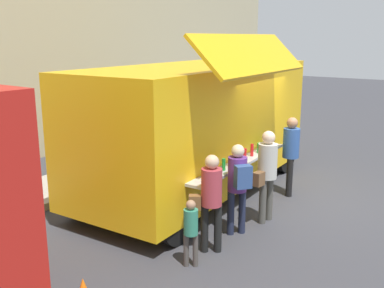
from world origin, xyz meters
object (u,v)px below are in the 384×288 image
Objects in this scene: customer_mid_with_backpack at (238,181)px; food_truck_main at (199,124)px; customer_extra_browsing at (291,149)px; trash_bin at (204,130)px; customer_front_ordering at (267,169)px; child_near_queue at (191,227)px; customer_rear_waiting at (211,195)px.

food_truck_main is at bearing -0.78° from customer_mid_with_backpack.
food_truck_main reaches higher than customer_extra_browsing.
food_truck_main is 3.94× the size of customer_mid_with_backpack.
trash_bin is at bearing -12.98° from customer_mid_with_backpack.
customer_mid_with_backpack is (-1.49, -1.83, -0.55)m from food_truck_main.
food_truck_main is at bearing -13.24° from customer_front_ordering.
child_near_queue is at bearing 67.42° from customer_extra_browsing.
child_near_queue is at bearing 146.84° from customer_rear_waiting.
customer_mid_with_backpack is at bearing 68.25° from customer_extra_browsing.
customer_extra_browsing is at bearing -75.94° from customer_front_ordering.
customer_rear_waiting is (-2.30, -1.80, -0.58)m from food_truck_main.
customer_extra_browsing is (3.25, 0.04, 0.07)m from customer_rear_waiting.
food_truck_main reaches higher than trash_bin.
customer_mid_with_backpack is 1.00× the size of customer_rear_waiting.
child_near_queue is (-3.82, -0.07, -0.40)m from customer_extra_browsing.
customer_front_ordering is at bearing -135.58° from trash_bin.
customer_rear_waiting is 0.94× the size of customer_extra_browsing.
child_near_queue is (-6.56, -4.14, 0.13)m from trash_bin.
customer_extra_browsing reaches higher than child_near_queue.
trash_bin is 7.76m from child_near_queue.
trash_bin is at bearing -0.48° from child_near_queue.
customer_front_ordering is 1.01× the size of customer_extra_browsing.
customer_front_ordering is at bearing -37.05° from child_near_queue.
customer_mid_with_backpack is (-0.79, 0.15, -0.04)m from customer_front_ordering.
trash_bin is 0.58× the size of customer_front_ordering.
customer_rear_waiting is 1.53× the size of child_near_queue.
customer_extra_browsing is at bearing -34.65° from customer_rear_waiting.
customer_rear_waiting is 0.66m from child_near_queue.
trash_bin is 0.62× the size of customer_rear_waiting.
customer_mid_with_backpack is 1.43m from child_near_queue.
customer_extra_browsing is (0.95, -1.75, -0.51)m from food_truck_main.
child_near_queue is at bearing 127.87° from customer_mid_with_backpack.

